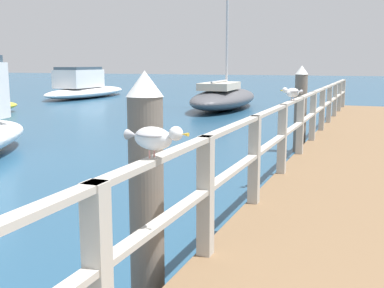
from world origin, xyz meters
name	(u,v)px	position (x,y,z in m)	size (l,w,h in m)	color
pier_deck	(361,160)	(0.00, 9.92, 0.20)	(2.24, 19.84, 0.40)	brown
pier_railing	(307,114)	(-1.04, 9.92, 1.04)	(0.12, 18.36, 1.03)	#B2ADA3
dock_piling_near	(146,193)	(-1.42, 3.77, 0.99)	(0.29, 0.29, 1.97)	#6B6056
dock_piling_far	(300,109)	(-1.42, 11.50, 0.99)	(0.29, 0.29, 1.97)	#6B6056
seagull_foreground	(154,137)	(-1.03, 3.13, 1.57)	(0.48, 0.21, 0.21)	white
seagull_background	(292,92)	(-1.04, 8.18, 1.57)	(0.30, 0.42, 0.21)	white
boat_3	(84,88)	(-15.98, 24.44, 0.60)	(2.80, 7.86, 1.79)	white
boat_4	(224,97)	(-6.22, 20.81, 0.51)	(2.71, 7.20, 8.91)	#4C4C51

